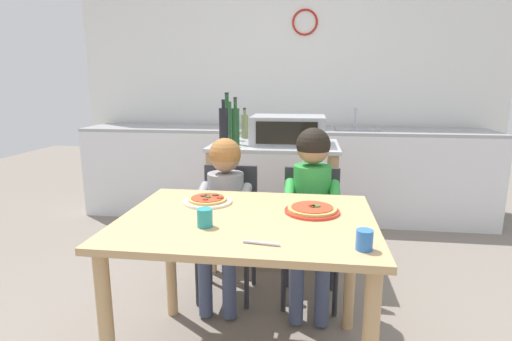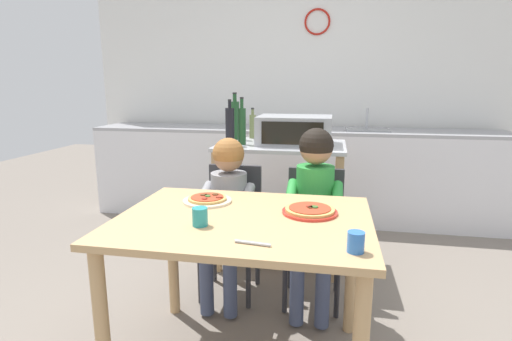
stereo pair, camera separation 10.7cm
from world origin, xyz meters
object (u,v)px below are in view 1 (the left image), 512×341
object	(u,v)px
bottle_slim_sauce	(245,126)
dining_table	(247,241)
dining_chair_left	(228,221)
pizza_plate_cream	(208,200)
drinking_cup_blue	(364,240)
toaster_oven	(288,130)
bottle_clear_vinegar	(224,126)
kitchen_island_cart	(275,184)
pizza_plate_red_rimmed	(312,210)
bottle_tall_green_wine	(235,125)
drinking_cup_teal	(205,218)
child_in_green_shirt	(312,197)
dining_chair_right	(311,225)
bottle_dark_olive_oil	(227,120)
serving_spoon	(261,243)
child_in_grey_shirt	(224,200)

from	to	relation	value
bottle_slim_sauce	dining_table	size ratio (longest dim) A/B	0.21
dining_chair_left	pizza_plate_cream	xyz separation A→B (m)	(0.00, -0.49, 0.28)
dining_table	drinking_cup_blue	distance (m)	0.58
toaster_oven	bottle_clear_vinegar	distance (m)	0.47
kitchen_island_cart	pizza_plate_red_rimmed	xyz separation A→B (m)	(0.27, -1.10, 0.16)
bottle_clear_vinegar	dining_table	world-z (taller)	bottle_clear_vinegar
bottle_tall_green_wine	drinking_cup_teal	world-z (taller)	bottle_tall_green_wine
kitchen_island_cart	dining_table	bearing A→B (deg)	-90.77
drinking_cup_blue	pizza_plate_red_rimmed	bearing A→B (deg)	114.47
child_in_green_shirt	drinking_cup_blue	distance (m)	0.89
toaster_oven	dining_chair_right	xyz separation A→B (m)	(0.18, -0.53, -0.52)
drinking_cup_blue	kitchen_island_cart	bearing A→B (deg)	106.96
bottle_dark_olive_oil	dining_chair_right	world-z (taller)	bottle_dark_olive_oil
toaster_oven	kitchen_island_cart	bearing A→B (deg)	-176.42
toaster_oven	dining_chair_left	bearing A→B (deg)	-123.06
bottle_tall_green_wine	drinking_cup_blue	size ratio (longest dim) A/B	4.47
kitchen_island_cart	pizza_plate_red_rimmed	bearing A→B (deg)	-76.01
dining_chair_right	pizza_plate_red_rimmed	bearing A→B (deg)	-89.99
child_in_green_shirt	drinking_cup_teal	distance (m)	0.84
bottle_slim_sauce	dining_chair_right	distance (m)	1.09
dining_table	pizza_plate_red_rimmed	xyz separation A→B (m)	(0.29, 0.11, 0.13)
bottle_dark_olive_oil	dining_chair_left	xyz separation A→B (m)	(0.14, -0.70, -0.58)
bottle_dark_olive_oil	serving_spoon	distance (m)	1.78
dining_chair_left	drinking_cup_teal	size ratio (longest dim) A/B	10.35
dining_chair_right	pizza_plate_cream	xyz separation A→B (m)	(-0.52, -0.49, 0.28)
toaster_oven	serving_spoon	bearing A→B (deg)	-90.24
toaster_oven	bottle_tall_green_wine	distance (m)	0.38
bottle_dark_olive_oil	child_in_grey_shirt	world-z (taller)	bottle_dark_olive_oil
bottle_clear_vinegar	dining_chair_left	distance (m)	0.69
bottle_clear_vinegar	bottle_tall_green_wine	size ratio (longest dim) A/B	0.96
bottle_clear_vinegar	drinking_cup_teal	xyz separation A→B (m)	(0.18, -1.22, -0.25)
bottle_tall_green_wine	bottle_slim_sauce	bearing A→B (deg)	88.48
serving_spoon	kitchen_island_cart	bearing A→B (deg)	93.29
bottle_dark_olive_oil	kitchen_island_cart	bearing A→B (deg)	-24.64
bottle_slim_sauce	dining_chair_right	bearing A→B (deg)	-55.45
dining_chair_left	dining_chair_right	xyz separation A→B (m)	(0.52, -0.00, 0.00)
bottle_clear_vinegar	child_in_green_shirt	size ratio (longest dim) A/B	0.30
kitchen_island_cart	bottle_slim_sauce	xyz separation A→B (m)	(-0.27, 0.27, 0.40)
toaster_oven	dining_chair_left	distance (m)	0.81
bottle_slim_sauce	drinking_cup_blue	xyz separation A→B (m)	(0.73, -1.77, -0.22)
child_in_green_shirt	drinking_cup_teal	bearing A→B (deg)	-121.96
toaster_oven	bottle_slim_sauce	world-z (taller)	bottle_slim_sauce
pizza_plate_cream	drinking_cup_blue	distance (m)	0.86
dining_chair_left	drinking_cup_blue	size ratio (longest dim) A/B	10.81
toaster_oven	dining_table	xyz separation A→B (m)	(-0.11, -1.21, -0.37)
dining_chair_right	child_in_grey_shirt	xyz separation A→B (m)	(-0.52, -0.12, 0.17)
drinking_cup_teal	bottle_clear_vinegar	bearing A→B (deg)	98.49
bottle_dark_olive_oil	dining_chair_right	size ratio (longest dim) A/B	0.45
child_in_grey_shirt	serving_spoon	distance (m)	0.94
bottle_tall_green_wine	serving_spoon	xyz separation A→B (m)	(0.36, -1.43, -0.29)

